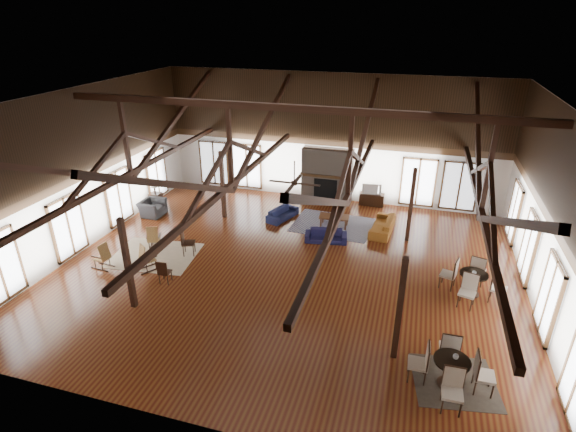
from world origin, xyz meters
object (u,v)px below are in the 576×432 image
(sofa_navy_left, at_px, (282,213))
(cafe_table_far, at_px, (473,280))
(cafe_table_near, at_px, (451,368))
(tv_console, at_px, (372,199))
(armchair, at_px, (152,208))
(sofa_orange, at_px, (382,225))
(sofa_navy_front, at_px, (326,236))
(coffee_table, at_px, (334,217))

(sofa_navy_left, height_order, cafe_table_far, cafe_table_far)
(cafe_table_near, height_order, tv_console, cafe_table_near)
(armchair, height_order, tv_console, armchair)
(cafe_table_near, bearing_deg, sofa_navy_left, 129.64)
(sofa_orange, bearing_deg, sofa_navy_left, -86.22)
(sofa_orange, xyz_separation_m, armchair, (-10.16, -1.22, 0.05))
(cafe_table_far, bearing_deg, sofa_navy_left, 152.98)
(sofa_navy_left, xyz_separation_m, cafe_table_near, (6.81, -8.22, 0.30))
(sofa_navy_left, relative_size, cafe_table_near, 0.80)
(sofa_orange, bearing_deg, cafe_table_far, 45.21)
(armchair, relative_size, cafe_table_near, 0.53)
(sofa_navy_front, relative_size, sofa_orange, 0.81)
(sofa_navy_left, xyz_separation_m, armchair, (-5.75, -1.30, 0.11))
(sofa_orange, relative_size, cafe_table_far, 0.97)
(sofa_navy_left, height_order, armchair, armchair)
(sofa_orange, height_order, coffee_table, sofa_orange)
(sofa_navy_left, bearing_deg, sofa_orange, -71.66)
(coffee_table, xyz_separation_m, cafe_table_far, (5.28, -3.74, 0.12))
(cafe_table_near, bearing_deg, armchair, 151.15)
(armchair, height_order, cafe_table_near, cafe_table_near)
(sofa_navy_left, bearing_deg, coffee_table, -74.42)
(armchair, relative_size, cafe_table_far, 0.51)
(sofa_navy_front, xyz_separation_m, armchair, (-8.07, 0.30, 0.11))
(cafe_table_far, height_order, tv_console, cafe_table_far)
(cafe_table_near, bearing_deg, coffee_table, 118.90)
(cafe_table_near, height_order, cafe_table_far, cafe_table_far)
(armchair, bearing_deg, sofa_navy_left, -76.95)
(coffee_table, distance_m, cafe_table_near, 9.21)
(sofa_orange, bearing_deg, sofa_navy_front, -49.14)
(cafe_table_near, relative_size, tv_console, 1.80)
(sofa_navy_left, relative_size, tv_console, 1.45)
(coffee_table, bearing_deg, cafe_table_far, -39.79)
(sofa_navy_left, xyz_separation_m, tv_console, (3.63, 2.67, 0.04))
(coffee_table, relative_size, armchair, 1.21)
(coffee_table, height_order, cafe_table_near, cafe_table_near)
(sofa_navy_left, height_order, cafe_table_near, cafe_table_near)
(sofa_navy_left, relative_size, armchair, 1.53)
(armchair, relative_size, tv_console, 0.95)
(cafe_table_far, bearing_deg, sofa_orange, 130.34)
(sofa_orange, distance_m, cafe_table_near, 8.49)
(coffee_table, xyz_separation_m, cafe_table_near, (4.45, -8.07, 0.11))
(tv_console, bearing_deg, cafe_table_far, -58.60)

